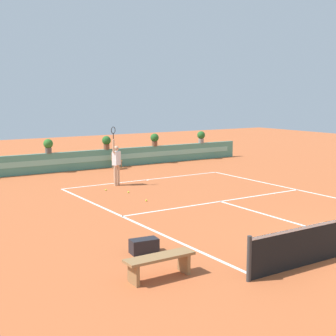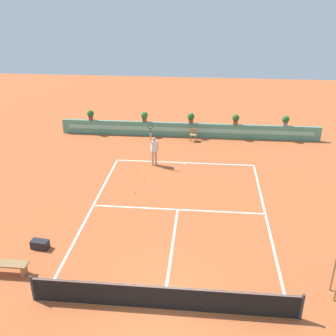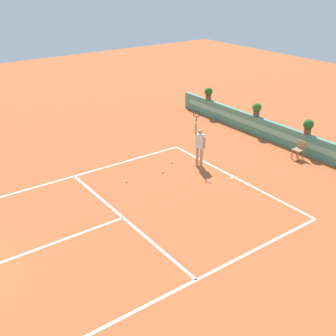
{
  "view_description": "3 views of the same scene",
  "coord_description": "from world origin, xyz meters",
  "px_view_note": "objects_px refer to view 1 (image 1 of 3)",
  "views": [
    {
      "loc": [
        -11.16,
        -7.3,
        3.93
      ],
      "look_at": [
        -0.71,
        8.9,
        1.0
      ],
      "focal_mm": 51.65,
      "sensor_mm": 36.0,
      "label": 1
    },
    {
      "loc": [
        1.12,
        -9.89,
        9.77
      ],
      "look_at": [
        -0.71,
        8.9,
        1.0
      ],
      "focal_mm": 42.49,
      "sensor_mm": 36.0,
      "label": 2
    },
    {
      "loc": [
        11.31,
        0.15,
        8.1
      ],
      "look_at": [
        -0.71,
        8.9,
        1.0
      ],
      "focal_mm": 45.02,
      "sensor_mm": 36.0,
      "label": 3
    }
  ],
  "objects_px": {
    "tennis_ball_near_baseline": "(106,190)",
    "potted_plant_centre": "(106,142)",
    "ball_kid_chair": "(116,160)",
    "bench_courtside": "(160,262)",
    "tennis_ball_by_sideline": "(128,192)",
    "potted_plant_left": "(48,145)",
    "potted_plant_right": "(155,139)",
    "potted_plant_far_right": "(201,136)",
    "tennis_ball_mid_court": "(146,200)",
    "tennis_player": "(116,162)",
    "gear_bag": "(144,246)"
  },
  "relations": [
    {
      "from": "potted_plant_centre",
      "to": "potted_plant_left",
      "type": "height_order",
      "value": "same"
    },
    {
      "from": "tennis_ball_mid_court",
      "to": "tennis_ball_by_sideline",
      "type": "xyz_separation_m",
      "value": [
        0.17,
        1.74,
        0.0
      ]
    },
    {
      "from": "potted_plant_centre",
      "to": "potted_plant_right",
      "type": "height_order",
      "value": "same"
    },
    {
      "from": "potted_plant_centre",
      "to": "potted_plant_right",
      "type": "bearing_deg",
      "value": 0.0
    },
    {
      "from": "ball_kid_chair",
      "to": "tennis_ball_by_sideline",
      "type": "relative_size",
      "value": 12.5
    },
    {
      "from": "gear_bag",
      "to": "tennis_ball_mid_court",
      "type": "xyz_separation_m",
      "value": [
        3.03,
        5.08,
        -0.15
      ]
    },
    {
      "from": "tennis_ball_near_baseline",
      "to": "tennis_ball_by_sideline",
      "type": "xyz_separation_m",
      "value": [
        0.56,
        -0.92,
        0.0
      ]
    },
    {
      "from": "tennis_player",
      "to": "potted_plant_left",
      "type": "xyz_separation_m",
      "value": [
        -1.32,
        4.99,
        0.36
      ]
    },
    {
      "from": "tennis_ball_near_baseline",
      "to": "potted_plant_far_right",
      "type": "distance_m",
      "value": 11.0
    },
    {
      "from": "ball_kid_chair",
      "to": "potted_plant_right",
      "type": "distance_m",
      "value": 3.09
    },
    {
      "from": "ball_kid_chair",
      "to": "potted_plant_left",
      "type": "height_order",
      "value": "potted_plant_left"
    },
    {
      "from": "tennis_ball_by_sideline",
      "to": "potted_plant_left",
      "type": "distance_m",
      "value": 6.94
    },
    {
      "from": "bench_courtside",
      "to": "potted_plant_right",
      "type": "distance_m",
      "value": 17.77
    },
    {
      "from": "ball_kid_chair",
      "to": "potted_plant_far_right",
      "type": "xyz_separation_m",
      "value": [
        6.18,
        0.73,
        0.93
      ]
    },
    {
      "from": "tennis_ball_by_sideline",
      "to": "potted_plant_far_right",
      "type": "relative_size",
      "value": 0.09
    },
    {
      "from": "ball_kid_chair",
      "to": "tennis_ball_near_baseline",
      "type": "height_order",
      "value": "ball_kid_chair"
    },
    {
      "from": "gear_bag",
      "to": "tennis_ball_mid_court",
      "type": "height_order",
      "value": "gear_bag"
    },
    {
      "from": "tennis_ball_by_sideline",
      "to": "potted_plant_far_right",
      "type": "distance_m",
      "value": 11.07
    },
    {
      "from": "potted_plant_centre",
      "to": "potted_plant_left",
      "type": "bearing_deg",
      "value": 180.0
    },
    {
      "from": "tennis_ball_near_baseline",
      "to": "potted_plant_far_right",
      "type": "bearing_deg",
      "value": 32.22
    },
    {
      "from": "potted_plant_far_right",
      "to": "potted_plant_left",
      "type": "bearing_deg",
      "value": 180.0
    },
    {
      "from": "tennis_ball_mid_court",
      "to": "potted_plant_left",
      "type": "height_order",
      "value": "potted_plant_left"
    },
    {
      "from": "gear_bag",
      "to": "tennis_ball_mid_court",
      "type": "distance_m",
      "value": 5.92
    },
    {
      "from": "potted_plant_left",
      "to": "tennis_ball_mid_court",
      "type": "bearing_deg",
      "value": -84.72
    },
    {
      "from": "bench_courtside",
      "to": "tennis_ball_by_sideline",
      "type": "xyz_separation_m",
      "value": [
        3.78,
        8.48,
        -0.34
      ]
    },
    {
      "from": "bench_courtside",
      "to": "tennis_player",
      "type": "distance_m",
      "value": 11.05
    },
    {
      "from": "ball_kid_chair",
      "to": "gear_bag",
      "type": "relative_size",
      "value": 1.21
    },
    {
      "from": "potted_plant_centre",
      "to": "potted_plant_left",
      "type": "xyz_separation_m",
      "value": [
        -3.24,
        0.0,
        0.0
      ]
    },
    {
      "from": "tennis_ball_by_sideline",
      "to": "potted_plant_left",
      "type": "bearing_deg",
      "value": 98.09
    },
    {
      "from": "gear_bag",
      "to": "bench_courtside",
      "type": "bearing_deg",
      "value": -108.99
    },
    {
      "from": "gear_bag",
      "to": "tennis_ball_near_baseline",
      "type": "xyz_separation_m",
      "value": [
        2.65,
        7.74,
        -0.15
      ]
    },
    {
      "from": "ball_kid_chair",
      "to": "potted_plant_right",
      "type": "relative_size",
      "value": 1.17
    },
    {
      "from": "tennis_player",
      "to": "potted_plant_left",
      "type": "bearing_deg",
      "value": 104.78
    },
    {
      "from": "tennis_ball_near_baseline",
      "to": "potted_plant_centre",
      "type": "height_order",
      "value": "potted_plant_centre"
    },
    {
      "from": "tennis_player",
      "to": "tennis_ball_by_sideline",
      "type": "bearing_deg",
      "value": -101.6
    },
    {
      "from": "potted_plant_right",
      "to": "potted_plant_centre",
      "type": "bearing_deg",
      "value": 180.0
    },
    {
      "from": "tennis_player",
      "to": "tennis_ball_near_baseline",
      "type": "xyz_separation_m",
      "value": [
        -0.92,
        -0.83,
        -1.02
      ]
    },
    {
      "from": "ball_kid_chair",
      "to": "potted_plant_right",
      "type": "height_order",
      "value": "potted_plant_right"
    },
    {
      "from": "tennis_ball_near_baseline",
      "to": "ball_kid_chair",
      "type": "bearing_deg",
      "value": 59.06
    },
    {
      "from": "potted_plant_right",
      "to": "gear_bag",
      "type": "bearing_deg",
      "value": -122.23
    },
    {
      "from": "gear_bag",
      "to": "tennis_ball_by_sideline",
      "type": "bearing_deg",
      "value": 64.81
    },
    {
      "from": "tennis_ball_near_baseline",
      "to": "tennis_ball_mid_court",
      "type": "bearing_deg",
      "value": -81.76
    },
    {
      "from": "tennis_ball_by_sideline",
      "to": "potted_plant_centre",
      "type": "distance_m",
      "value": 7.24
    },
    {
      "from": "tennis_ball_near_baseline",
      "to": "potted_plant_far_right",
      "type": "relative_size",
      "value": 0.09
    },
    {
      "from": "tennis_player",
      "to": "gear_bag",
      "type": "bearing_deg",
      "value": -112.6
    },
    {
      "from": "potted_plant_left",
      "to": "potted_plant_right",
      "type": "xyz_separation_m",
      "value": [
        6.29,
        0.0,
        0.0
      ]
    },
    {
      "from": "ball_kid_chair",
      "to": "tennis_player",
      "type": "relative_size",
      "value": 0.33
    },
    {
      "from": "bench_courtside",
      "to": "potted_plant_centre",
      "type": "distance_m",
      "value": 16.41
    },
    {
      "from": "tennis_player",
      "to": "potted_plant_right",
      "type": "xyz_separation_m",
      "value": [
        4.98,
        4.99,
        0.36
      ]
    },
    {
      "from": "ball_kid_chair",
      "to": "tennis_player",
      "type": "bearing_deg",
      "value": -116.59
    }
  ]
}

